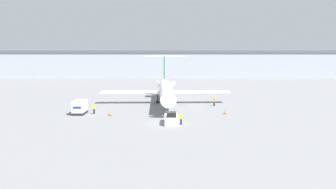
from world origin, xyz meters
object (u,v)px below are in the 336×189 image
traffic_cone_left (110,114)px  worker_near_tug (181,119)px  airplane_main (166,89)px  pushback_tug (171,119)px  worker_on_apron (94,108)px  worker_by_wing (214,102)px  traffic_cone_right (225,112)px  luggage_cart (80,107)px

traffic_cone_left → worker_near_tug: bearing=-32.4°
airplane_main → pushback_tug: bearing=-87.8°
airplane_main → worker_on_apron: airplane_main is taller
worker_by_wing → airplane_main: bearing=158.4°
worker_on_apron → traffic_cone_right: bearing=-0.7°
airplane_main → worker_by_wing: size_ratio=19.27×
pushback_tug → luggage_cart: size_ratio=1.20×
worker_by_wing → worker_on_apron: 24.08m
airplane_main → worker_by_wing: (9.82, -3.88, -2.18)m
pushback_tug → worker_near_tug: pushback_tug is taller
luggage_cart → traffic_cone_right: luggage_cart is taller
airplane_main → worker_by_wing: bearing=-21.6°
luggage_cart → worker_on_apron: size_ratio=2.11×
luggage_cart → traffic_cone_right: (25.25, -0.12, -0.88)m
worker_on_apron → traffic_cone_left: (3.06, -1.82, -0.60)m
airplane_main → worker_near_tug: (2.25, -22.13, -2.20)m
pushback_tug → airplane_main: bearing=92.2°
luggage_cart → worker_by_wing: size_ratio=2.16×
luggage_cart → worker_by_wing: luggage_cart is taller
airplane_main → luggage_cart: (-14.92, -13.03, -1.91)m
pushback_tug → traffic_cone_right: (9.49, 8.18, -0.39)m
worker_on_apron → traffic_cone_left: size_ratio=2.43×
traffic_cone_left → traffic_cone_right: size_ratio=1.11×
pushback_tug → traffic_cone_left: size_ratio=6.16×
worker_on_apron → traffic_cone_left: 3.61m
pushback_tug → traffic_cone_right: size_ratio=6.83×
worker_on_apron → pushback_tug: bearing=-32.3°
airplane_main → pushback_tug: (0.84, -21.33, -2.40)m
traffic_cone_left → traffic_cone_right: 19.85m
traffic_cone_right → luggage_cart: bearing=179.7°
pushback_tug → worker_near_tug: 1.63m
worker_on_apron → traffic_cone_right: worker_on_apron is taller
airplane_main → traffic_cone_left: airplane_main is taller
worker_near_tug → traffic_cone_left: 13.87m
traffic_cone_left → luggage_cart: bearing=162.9°
worker_by_wing → traffic_cone_left: size_ratio=2.37×
pushback_tug → traffic_cone_right: 12.54m
worker_by_wing → traffic_cone_left: worker_by_wing is taller
luggage_cart → traffic_cone_right: bearing=-0.3°
pushback_tug → luggage_cart: 17.82m
airplane_main → pushback_tug: size_ratio=7.41×
worker_by_wing → traffic_cone_left: (-19.28, -10.83, -0.57)m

